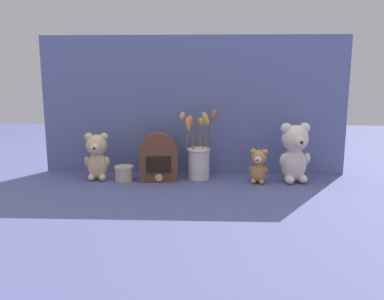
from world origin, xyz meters
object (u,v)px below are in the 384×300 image
Objects in this scene: teddy_bear_medium at (97,155)px; teddy_bear_small at (259,165)px; decorative_tin_tall at (124,173)px; teddy_bear_large at (295,151)px; flower_vase at (199,157)px; vintage_radio at (159,157)px.

teddy_bear_medium is 0.74m from teddy_bear_small.
teddy_bear_small reaches higher than decorative_tin_tall.
teddy_bear_large is 0.44m from flower_vase.
teddy_bear_large reaches higher than vintage_radio.
flower_vase reaches higher than teddy_bear_large.
flower_vase is (-0.43, 0.04, -0.04)m from teddy_bear_large.
teddy_bear_medium is 1.40× the size of teddy_bear_small.
teddy_bear_large reaches higher than decorative_tin_tall.
teddy_bear_medium is (-0.90, 0.01, -0.03)m from teddy_bear_large.
teddy_bear_medium is 0.15m from decorative_tin_tall.
teddy_bear_large is 0.90m from teddy_bear_medium.
teddy_bear_large is 0.18m from teddy_bear_small.
teddy_bear_medium is 0.99× the size of vintage_radio.
teddy_bear_large is 1.73× the size of teddy_bear_small.
vintage_radio reaches higher than teddy_bear_small.
vintage_radio is at bearing 7.62° from decorative_tin_tall.
teddy_bear_large is 0.78m from decorative_tin_tall.
teddy_bear_small is 0.62m from decorative_tin_tall.
flower_vase is 3.69× the size of decorative_tin_tall.
vintage_radio is 0.17m from decorative_tin_tall.
flower_vase reaches higher than vintage_radio.
decorative_tin_tall is at bearing -172.38° from vintage_radio.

